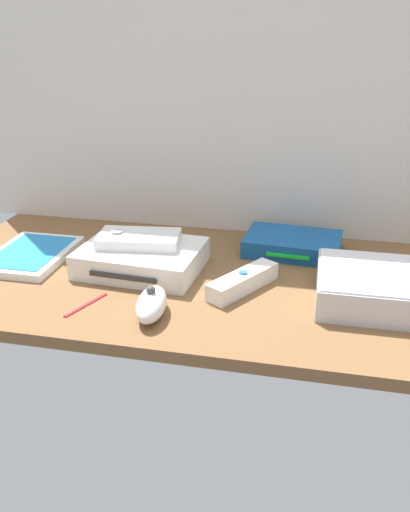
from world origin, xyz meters
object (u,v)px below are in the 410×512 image
(remote_wand, at_px, (243,282))
(stylus_pen, at_px, (86,304))
(mini_computer, at_px, (371,287))
(remote_classic_pad, at_px, (139,239))
(remote_nunchuk, at_px, (151,304))
(game_console, at_px, (141,258))
(network_router, at_px, (293,244))
(game_case, at_px, (31,255))

(remote_wand, bearing_deg, stylus_pen, -124.38)
(mini_computer, height_order, remote_classic_pad, remote_classic_pad)
(remote_nunchuk, bearing_deg, game_console, 106.63)
(network_router, distance_m, remote_classic_pad, 0.30)
(network_router, relative_size, remote_classic_pad, 1.23)
(game_console, relative_size, network_router, 1.17)
(mini_computer, xyz_separation_m, remote_nunchuk, (-0.33, -0.12, -0.01))
(remote_wand, bearing_deg, remote_classic_pad, -163.92)
(remote_classic_pad, bearing_deg, game_case, 175.36)
(network_router, xyz_separation_m, remote_classic_pad, (-0.27, -0.13, 0.04))
(remote_wand, distance_m, remote_classic_pad, 0.21)
(remote_wand, bearing_deg, network_router, 99.54)
(mini_computer, distance_m, remote_wand, 0.21)
(network_router, bearing_deg, remote_classic_pad, -150.42)
(remote_nunchuk, bearing_deg, remote_wand, 36.90)
(mini_computer, distance_m, stylus_pen, 0.45)
(network_router, height_order, remote_classic_pad, remote_classic_pad)
(remote_nunchuk, distance_m, remote_classic_pad, 0.19)
(remote_nunchuk, xyz_separation_m, stylus_pen, (-0.11, 0.01, -0.02))
(game_case, height_order, remote_classic_pad, remote_classic_pad)
(remote_wand, xyz_separation_m, remote_classic_pad, (-0.20, 0.05, 0.04))
(remote_nunchuk, relative_size, remote_classic_pad, 0.68)
(game_console, xyz_separation_m, game_case, (-0.22, 0.00, -0.01))
(network_router, xyz_separation_m, remote_nunchuk, (-0.19, -0.30, 0.00))
(mini_computer, distance_m, remote_nunchuk, 0.35)
(remote_wand, height_order, remote_nunchuk, remote_nunchuk)
(network_router, relative_size, stylus_pen, 2.09)
(game_console, bearing_deg, stylus_pen, -102.07)
(game_console, xyz_separation_m, remote_nunchuk, (0.07, -0.16, -0.00))
(game_case, distance_m, stylus_pen, 0.23)
(game_console, xyz_separation_m, remote_wand, (0.19, -0.04, -0.01))
(network_router, height_order, remote_wand, same)
(remote_classic_pad, bearing_deg, mini_computer, -14.22)
(network_router, bearing_deg, remote_wand, -107.14)
(mini_computer, height_order, remote_wand, mini_computer)
(network_router, xyz_separation_m, remote_wand, (-0.07, -0.18, -0.00))
(game_console, relative_size, mini_computer, 1.29)
(game_console, distance_m, remote_wand, 0.20)
(game_console, distance_m, mini_computer, 0.40)
(game_console, bearing_deg, game_case, -176.31)
(mini_computer, xyz_separation_m, remote_wand, (-0.21, -0.00, -0.01))
(remote_classic_pad, bearing_deg, game_console, -62.55)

